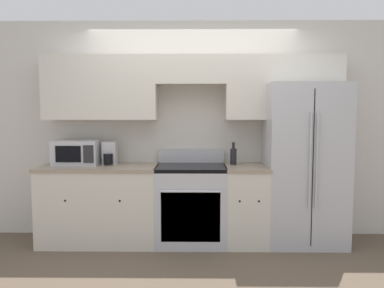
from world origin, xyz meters
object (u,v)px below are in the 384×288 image
object	(u,v)px
oven_range	(191,204)
microwave	(77,152)
bottle	(233,156)
refrigerator	(303,164)

from	to	relation	value
oven_range	microwave	world-z (taller)	microwave
oven_range	bottle	xyz separation A→B (m)	(0.49, 0.11, 0.55)
oven_range	microwave	bearing A→B (deg)	176.16
microwave	oven_range	bearing A→B (deg)	-3.84
oven_range	refrigerator	size ratio (longest dim) A/B	0.58
refrigerator	microwave	distance (m)	2.63
bottle	microwave	bearing A→B (deg)	-179.50
refrigerator	bottle	size ratio (longest dim) A/B	7.01
oven_range	bottle	size ratio (longest dim) A/B	4.05
microwave	bottle	xyz separation A→B (m)	(1.83, 0.02, -0.04)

